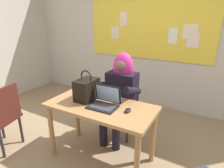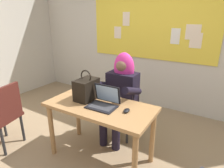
# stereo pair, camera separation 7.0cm
# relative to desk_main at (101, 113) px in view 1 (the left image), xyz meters

# --- Properties ---
(ground_plane) EXTENTS (24.00, 24.00, 0.00)m
(ground_plane) POSITION_rel_desk_main_xyz_m (-0.15, -0.13, -0.63)
(ground_plane) COLOR #937A5B
(wall_back_bulletin) EXTENTS (5.44, 2.06, 2.73)m
(wall_back_bulletin) POSITION_rel_desk_main_xyz_m (-0.15, 1.87, 0.75)
(wall_back_bulletin) COLOR beige
(wall_back_bulletin) RESTS_ON ground
(desk_main) EXTENTS (1.29, 0.66, 0.74)m
(desk_main) POSITION_rel_desk_main_xyz_m (0.00, 0.00, 0.00)
(desk_main) COLOR #A37547
(desk_main) RESTS_ON ground
(chair_at_desk) EXTENTS (0.45, 0.45, 0.91)m
(chair_at_desk) POSITION_rel_desk_main_xyz_m (-0.04, 0.68, -0.12)
(chair_at_desk) COLOR black
(chair_at_desk) RESTS_ON ground
(person_costumed) EXTENTS (0.61, 0.62, 1.26)m
(person_costumed) POSITION_rel_desk_main_xyz_m (-0.03, 0.55, 0.11)
(person_costumed) COLOR black
(person_costumed) RESTS_ON ground
(laptop) EXTENTS (0.34, 0.29, 0.24)m
(laptop) POSITION_rel_desk_main_xyz_m (0.05, 0.01, 0.16)
(laptop) COLOR black
(laptop) RESTS_ON desk_main
(computer_mouse) EXTENTS (0.06, 0.11, 0.03)m
(computer_mouse) POSITION_rel_desk_main_xyz_m (0.35, 0.01, 0.13)
(computer_mouse) COLOR black
(computer_mouse) RESTS_ON desk_main
(handbag) EXTENTS (0.20, 0.30, 0.38)m
(handbag) POSITION_rel_desk_main_xyz_m (-0.23, 0.05, 0.24)
(handbag) COLOR black
(handbag) RESTS_ON desk_main
(chair_spare_by_window) EXTENTS (0.50, 0.50, 0.91)m
(chair_spare_by_window) POSITION_rel_desk_main_xyz_m (-1.21, -0.49, -0.12)
(chair_spare_by_window) COLOR #4C1E19
(chair_spare_by_window) RESTS_ON ground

